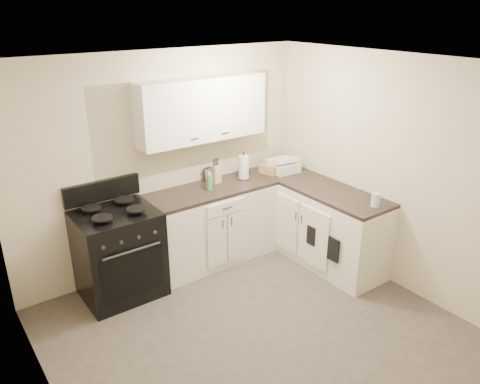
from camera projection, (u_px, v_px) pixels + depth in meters
floor at (262, 336)px, 4.44m from camera, size 3.60×3.60×0.00m
ceiling at (267, 66)px, 3.50m from camera, size 3.60×3.60×0.00m
wall_back at (165, 163)px, 5.32m from camera, size 3.60×0.00×3.60m
wall_right at (396, 175)px, 4.95m from camera, size 0.00×3.60×3.60m
wall_left at (45, 288)px, 2.99m from camera, size 0.00×3.60×3.60m
wall_front at (465, 327)px, 2.62m from camera, size 3.60×0.00×3.60m
base_cabinets_back at (212, 226)px, 5.63m from camera, size 1.55×0.60×0.90m
base_cabinets_right at (315, 222)px, 5.73m from camera, size 0.60×1.90×0.90m
countertop_back at (211, 190)px, 5.45m from camera, size 1.55×0.60×0.04m
countertop_right at (317, 186)px, 5.55m from camera, size 0.60×1.90×0.04m
upper_cabinets at (202, 109)px, 5.22m from camera, size 1.55×0.30×0.70m
stove at (119, 255)px, 4.95m from camera, size 0.82×0.70×0.99m
knife_block at (216, 174)px, 5.57m from camera, size 0.11×0.10×0.21m
paper_towel at (244, 167)px, 5.68m from camera, size 0.16×0.16×0.29m
soap_bottle at (209, 182)px, 5.36m from camera, size 0.07×0.07×0.19m
picture_frame at (207, 174)px, 5.66m from camera, size 0.13×0.07×0.16m
wicker_basket at (274, 167)px, 5.96m from camera, size 0.39×0.31×0.11m
countertop_grill at (283, 167)px, 5.96m from camera, size 0.36×0.34×0.12m
glass_jar at (376, 200)px, 4.93m from camera, size 0.10×0.10×0.15m
oven_mitt_near at (333, 250)px, 5.09m from camera, size 0.02×0.16×0.27m
oven_mitt_far at (311, 236)px, 5.34m from camera, size 0.02×0.13×0.23m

